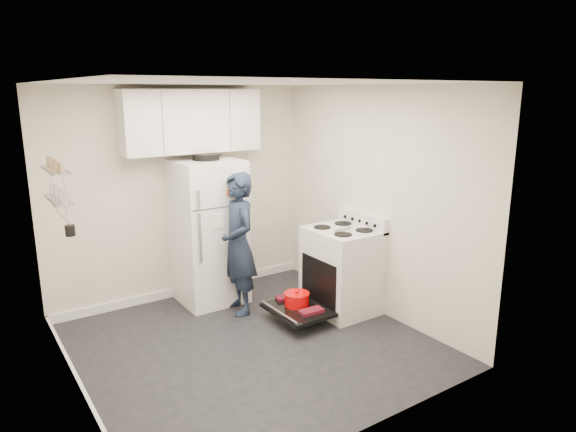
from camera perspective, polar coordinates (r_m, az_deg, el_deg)
room at (r=4.79m, az=-4.87°, el=-1.10°), size 3.21×3.21×2.51m
electric_range at (r=5.81m, az=5.92°, el=-6.08°), size 0.66×0.76×1.10m
open_oven_door at (r=5.61m, az=1.05°, el=-9.86°), size 0.55×0.72×0.22m
refrigerator at (r=6.03m, az=-8.78°, el=-1.69°), size 0.72×0.74×1.75m
upper_cabinets at (r=5.96m, az=-10.67°, el=10.32°), size 1.60×0.33×0.70m
wall_shelf_rack at (r=4.64m, az=-24.22°, el=3.16°), size 0.14×0.60×0.61m
person at (r=5.68m, az=-5.54°, el=-3.10°), size 0.44×0.62×1.58m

